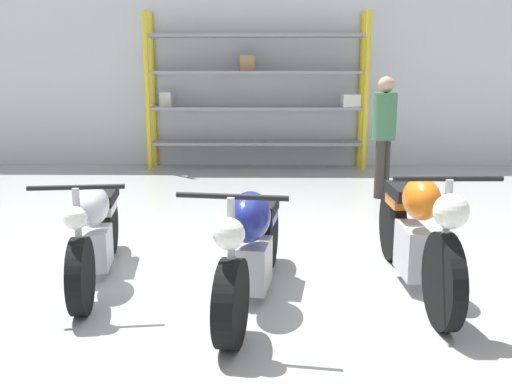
# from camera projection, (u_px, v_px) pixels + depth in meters

# --- Properties ---
(ground_plane) EXTENTS (30.00, 30.00, 0.00)m
(ground_plane) POSITION_uv_depth(u_px,v_px,m) (255.00, 285.00, 4.71)
(ground_plane) COLOR #9EA3A0
(back_wall) EXTENTS (30.00, 0.08, 3.60)m
(back_wall) POSITION_uv_depth(u_px,v_px,m) (261.00, 67.00, 10.38)
(back_wall) COLOR silver
(back_wall) RESTS_ON ground_plane
(shelving_rack) EXTENTS (3.87, 0.63, 2.74)m
(shelving_rack) POSITION_uv_depth(u_px,v_px,m) (257.00, 90.00, 10.11)
(shelving_rack) COLOR yellow
(shelving_rack) RESTS_ON ground_plane
(motorcycle_silver) EXTENTS (0.67, 1.99, 0.95)m
(motorcycle_silver) POSITION_uv_depth(u_px,v_px,m) (96.00, 229.00, 4.77)
(motorcycle_silver) COLOR black
(motorcycle_silver) RESTS_ON ground_plane
(motorcycle_blue) EXTENTS (0.71, 2.12, 0.99)m
(motorcycle_blue) POSITION_uv_depth(u_px,v_px,m) (252.00, 245.00, 4.30)
(motorcycle_blue) COLOR black
(motorcycle_blue) RESTS_ON ground_plane
(motorcycle_orange) EXTENTS (0.72, 2.14, 1.05)m
(motorcycle_orange) POSITION_uv_depth(u_px,v_px,m) (416.00, 231.00, 4.51)
(motorcycle_orange) COLOR black
(motorcycle_orange) RESTS_ON ground_plane
(person_browsing) EXTENTS (0.45, 0.45, 1.66)m
(person_browsing) POSITION_uv_depth(u_px,v_px,m) (384.00, 127.00, 7.80)
(person_browsing) COLOR #38332D
(person_browsing) RESTS_ON ground_plane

